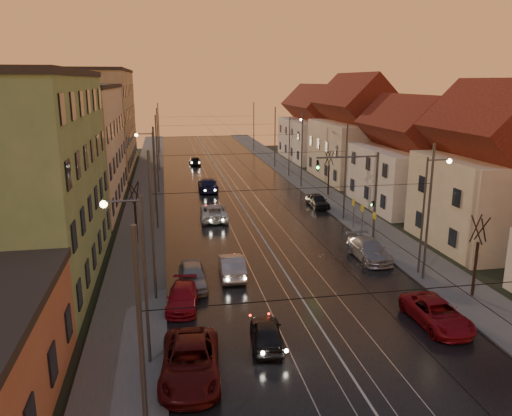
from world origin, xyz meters
TOP-DOWN VIEW (x-y plane):
  - ground at (0.00, 0.00)m, footprint 160.00×160.00m
  - road at (0.00, 40.00)m, footprint 16.00×120.00m
  - sidewalk_left at (-10.00, 40.00)m, footprint 4.00×120.00m
  - sidewalk_right at (10.00, 40.00)m, footprint 4.00×120.00m
  - tram_rail_0 at (-2.20, 40.00)m, footprint 0.06×120.00m
  - tram_rail_1 at (-0.77, 40.00)m, footprint 0.06×120.00m
  - tram_rail_2 at (0.77, 40.00)m, footprint 0.06×120.00m
  - tram_rail_3 at (2.20, 40.00)m, footprint 0.06×120.00m
  - apartment_left_1 at (-17.50, 14.00)m, footprint 10.00×18.00m
  - apartment_left_2 at (-17.50, 34.00)m, footprint 10.00×20.00m
  - apartment_left_3 at (-17.50, 58.00)m, footprint 10.00×24.00m
  - house_right_1 at (17.00, 15.00)m, footprint 8.67×10.20m
  - house_right_2 at (17.00, 28.00)m, footprint 9.18×12.24m
  - house_right_3 at (17.00, 43.00)m, footprint 9.18×14.28m
  - house_right_4 at (17.00, 61.00)m, footprint 9.18×16.32m
  - catenary_pole_l_0 at (-8.60, -6.00)m, footprint 0.16×0.16m
  - catenary_pole_l_1 at (-8.60, 9.00)m, footprint 0.16×0.16m
  - catenary_pole_r_1 at (8.60, 9.00)m, footprint 0.16×0.16m
  - catenary_pole_l_2 at (-8.60, 24.00)m, footprint 0.16×0.16m
  - catenary_pole_r_2 at (8.60, 24.00)m, footprint 0.16×0.16m
  - catenary_pole_l_3 at (-8.60, 39.00)m, footprint 0.16×0.16m
  - catenary_pole_r_3 at (8.60, 39.00)m, footprint 0.16×0.16m
  - catenary_pole_l_4 at (-8.60, 54.00)m, footprint 0.16×0.16m
  - catenary_pole_r_4 at (8.60, 54.00)m, footprint 0.16×0.16m
  - catenary_pole_l_5 at (-8.60, 72.00)m, footprint 0.16×0.16m
  - catenary_pole_r_5 at (8.60, 72.00)m, footprint 0.16×0.16m
  - street_lamp_0 at (-9.10, 2.00)m, footprint 1.75×0.32m
  - street_lamp_1 at (9.10, 10.00)m, footprint 1.75×0.32m
  - street_lamp_2 at (-9.10, 30.00)m, footprint 1.75×0.32m
  - street_lamp_3 at (9.10, 46.00)m, footprint 1.75×0.32m
  - traffic_light_mast at (7.99, 18.00)m, footprint 5.30×0.32m
  - bare_tree_0 at (-10.20, 20.00)m, footprint 1.09×1.09m
  - bare_tree_1 at (10.20, 6.00)m, footprint 1.09×1.09m
  - bare_tree_2 at (10.40, 34.00)m, footprint 1.09×1.09m
  - driving_car_0 at (-3.16, 2.73)m, footprint 1.96×3.94m
  - driving_car_1 at (-3.64, 11.96)m, footprint 1.75×4.57m
  - driving_car_2 at (-3.43, 26.17)m, footprint 2.65×5.41m
  - driving_car_3 at (-2.85, 38.84)m, footprint 2.32×5.47m
  - driving_car_4 at (-3.20, 58.11)m, footprint 1.79×4.07m
  - parked_left_1 at (-7.01, 0.60)m, footprint 2.97×5.71m
  - parked_left_2 at (-7.06, 7.82)m, footprint 2.22×4.38m
  - parked_left_3 at (-6.33, 10.65)m, footprint 1.76×4.34m
  - parked_right_0 at (6.20, 3.14)m, footprint 2.34×4.92m
  - parked_right_1 at (6.70, 13.46)m, footprint 2.09×5.05m
  - parked_right_2 at (7.60, 29.03)m, footprint 1.83×4.14m

SIDE VIEW (x-z plane):
  - ground at x=0.00m, z-range 0.00..0.00m
  - road at x=0.00m, z-range 0.00..0.04m
  - tram_rail_0 at x=-2.20m, z-range 0.04..0.07m
  - tram_rail_1 at x=-0.77m, z-range 0.04..0.07m
  - tram_rail_2 at x=0.77m, z-range 0.04..0.07m
  - tram_rail_3 at x=2.20m, z-range 0.04..0.07m
  - sidewalk_left at x=-10.00m, z-range 0.00..0.15m
  - sidewalk_right at x=10.00m, z-range 0.00..0.15m
  - parked_left_2 at x=-7.06m, z-range 0.00..1.22m
  - driving_car_0 at x=-3.16m, z-range 0.00..1.29m
  - parked_right_0 at x=6.20m, z-range 0.00..1.35m
  - driving_car_4 at x=-3.20m, z-range 0.00..1.36m
  - parked_right_2 at x=7.60m, z-range 0.00..1.39m
  - parked_right_1 at x=6.70m, z-range 0.00..1.46m
  - driving_car_2 at x=-3.43m, z-range 0.00..1.48m
  - parked_left_3 at x=-6.33m, z-range 0.00..1.48m
  - driving_car_1 at x=-3.64m, z-range 0.00..1.48m
  - parked_left_1 at x=-7.01m, z-range 0.00..1.54m
  - driving_car_3 at x=-2.85m, z-range 0.00..1.58m
  - bare_tree_0 at x=-10.20m, z-range -0.07..5.04m
  - bare_tree_1 at x=10.20m, z-range -0.07..5.04m
  - bare_tree_2 at x=10.40m, z-range -0.07..5.04m
  - catenary_pole_l_0 at x=-8.60m, z-range 0.00..9.00m
  - catenary_pole_l_1 at x=-8.60m, z-range 0.00..9.00m
  - catenary_pole_r_1 at x=8.60m, z-range 0.00..9.00m
  - catenary_pole_l_2 at x=-8.60m, z-range 0.00..9.00m
  - catenary_pole_r_2 at x=8.60m, z-range 0.00..9.00m
  - catenary_pole_l_3 at x=-8.60m, z-range 0.00..9.00m
  - catenary_pole_r_3 at x=8.60m, z-range 0.00..9.00m
  - catenary_pole_l_4 at x=-8.60m, z-range 0.00..9.00m
  - catenary_pole_r_4 at x=8.60m, z-range 0.00..9.00m
  - catenary_pole_l_5 at x=-8.60m, z-range 0.00..9.00m
  - catenary_pole_r_5 at x=8.60m, z-range 0.00..9.00m
  - traffic_light_mast at x=7.99m, z-range 1.00..8.20m
  - house_right_2 at x=17.00m, z-range 0.04..9.24m
  - street_lamp_0 at x=-9.10m, z-range 0.89..8.89m
  - street_lamp_1 at x=9.10m, z-range 0.89..8.89m
  - street_lamp_2 at x=-9.10m, z-range 0.89..8.89m
  - street_lamp_3 at x=9.10m, z-range 0.89..8.89m
  - house_right_4 at x=17.00m, z-range 0.05..10.05m
  - house_right_1 at x=17.00m, z-range 0.05..10.85m
  - house_right_3 at x=17.00m, z-range 0.05..11.55m
  - apartment_left_2 at x=-17.50m, z-range 0.00..12.00m
  - apartment_left_1 at x=-17.50m, z-range 0.00..13.00m
  - apartment_left_3 at x=-17.50m, z-range 0.00..14.00m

